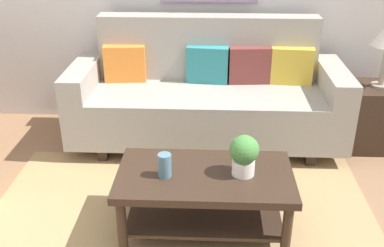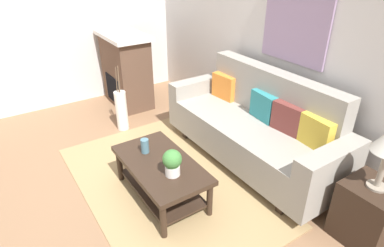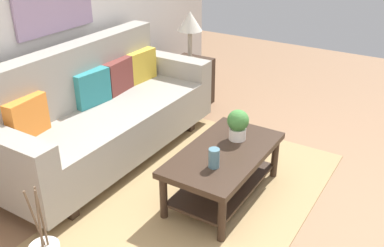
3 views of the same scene
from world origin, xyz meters
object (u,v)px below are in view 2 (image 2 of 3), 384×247
side_table (367,213)px  framed_painting (295,25)px  throw_pillow_mustard (316,132)px  coffee_table (161,172)px  throw_pillow_teal (264,106)px  potted_plant_tabletop (172,162)px  tabletop_vase (145,146)px  throw_pillow_maroon (288,118)px  fireplace (126,70)px  throw_pillow_orange (224,87)px  couch (254,128)px  floor_vase (122,111)px

side_table → framed_painting: bearing=161.4°
throw_pillow_mustard → coffee_table: size_ratio=0.33×
throw_pillow_teal → potted_plant_tabletop: throw_pillow_teal is taller
tabletop_vase → side_table: (1.70, 1.27, -0.23)m
throw_pillow_maroon → throw_pillow_teal: bearing=180.0°
throw_pillow_mustard → fireplace: fireplace is taller
throw_pillow_orange → throw_pillow_maroon: (1.09, 0.00, 0.00)m
coffee_table → potted_plant_tabletop: (0.23, 0.00, 0.26)m
throw_pillow_maroon → coffee_table: throw_pillow_maroon is taller
throw_pillow_mustard → coffee_table: bearing=-117.7°
couch → throw_pillow_teal: (-0.00, 0.13, 0.25)m
throw_pillow_orange → throw_pillow_mustard: bearing=0.0°
coffee_table → fireplace: fireplace is taller
throw_pillow_orange → throw_pillow_maroon: bearing=0.0°
tabletop_vase → potted_plant_tabletop: (0.48, 0.05, 0.07)m
couch → framed_painting: 1.22m
throw_pillow_maroon → throw_pillow_mustard: size_ratio=1.00×
throw_pillow_teal → framed_painting: bearing=90.0°
tabletop_vase → throw_pillow_teal: bearing=80.4°
throw_pillow_teal → floor_vase: (-1.58, -1.14, -0.40)m
throw_pillow_maroon → side_table: bearing=-7.9°
coffee_table → fireplace: bearing=164.2°
throw_pillow_mustard → fireplace: 3.16m
throw_pillow_mustard → coffee_table: (-0.72, -1.38, -0.37)m
throw_pillow_teal → side_table: (1.46, -0.15, -0.40)m
throw_pillow_teal → throw_pillow_maroon: bearing=0.0°
coffee_table → framed_painting: (-0.01, 1.72, 1.24)m
throw_pillow_orange → side_table: throw_pillow_orange is taller
couch → framed_painting: size_ratio=2.67×
throw_pillow_orange → fireplace: bearing=-156.4°
throw_pillow_orange → fireplace: size_ratio=0.31×
couch → side_table: couch is taller
throw_pillow_teal → side_table: size_ratio=0.64×
throw_pillow_teal → throw_pillow_mustard: 0.73m
throw_pillow_teal → coffee_table: size_ratio=0.33×
throw_pillow_teal → throw_pillow_orange: bearing=180.0°
throw_pillow_teal → fireplace: (-2.35, -0.71, -0.09)m
throw_pillow_mustard → framed_painting: framed_painting is taller
throw_pillow_maroon → coffee_table: bearing=-104.6°
throw_pillow_teal → fireplace: size_ratio=0.31×
throw_pillow_maroon → tabletop_vase: throw_pillow_maroon is taller
tabletop_vase → floor_vase: size_ratio=0.27×
couch → coffee_table: size_ratio=2.11×
throw_pillow_maroon → coffee_table: (-0.36, -1.38, -0.37)m
tabletop_vase → potted_plant_tabletop: size_ratio=0.58×
potted_plant_tabletop → side_table: bearing=45.1°
throw_pillow_teal → throw_pillow_mustard: same height
couch → throw_pillow_maroon: size_ratio=6.44×
fireplace → throw_pillow_maroon: bearing=14.6°
side_table → fireplace: 3.86m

